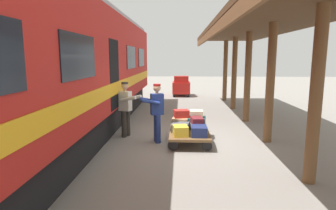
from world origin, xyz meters
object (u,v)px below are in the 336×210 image
object	(u,v)px
suitcase_navy_fabric	(199,131)
porter_by_door	(126,107)
suitcase_maroon_trunk	(197,121)
baggage_tug	(181,86)
train_car	(64,71)
suitcase_gray_aluminum	(198,127)
porter_in_overalls	(156,111)
suitcase_tan_vintage	(180,122)
suitcase_red_plastic	(181,114)
luggage_cart	(189,133)
suitcase_cream_canvas	(196,114)
suitcase_slate_roller	(180,127)
suitcase_teal_softside	(197,122)
suitcase_yellow_case	(180,131)

from	to	relation	value
suitcase_navy_fabric	porter_by_door	distance (m)	2.49
suitcase_maroon_trunk	porter_by_door	world-z (taller)	porter_by_door
baggage_tug	train_car	bearing A→B (deg)	71.20
suitcase_gray_aluminum	porter_in_overalls	world-z (taller)	porter_in_overalls
suitcase_tan_vintage	suitcase_red_plastic	world-z (taller)	suitcase_red_plastic
suitcase_red_plastic	porter_by_door	distance (m)	1.72
luggage_cart	suitcase_navy_fabric	size ratio (longest dim) A/B	3.47
luggage_cart	suitcase_gray_aluminum	bearing A→B (deg)	180.00
porter_by_door	suitcase_maroon_trunk	bearing A→B (deg)	165.33
suitcase_gray_aluminum	suitcase_cream_canvas	distance (m)	0.61
suitcase_slate_roller	porter_in_overalls	size ratio (longest dim) A/B	0.34
suitcase_red_plastic	porter_by_door	world-z (taller)	porter_by_door
suitcase_navy_fabric	suitcase_slate_roller	distance (m)	0.72
train_car	suitcase_tan_vintage	distance (m)	3.77
suitcase_tan_vintage	suitcase_maroon_trunk	bearing A→B (deg)	133.78
suitcase_gray_aluminum	baggage_tug	distance (m)	10.33
train_car	porter_by_door	world-z (taller)	train_car
suitcase_navy_fabric	porter_in_overalls	xyz separation A→B (m)	(1.20, -0.53, 0.44)
porter_in_overalls	porter_by_door	world-z (taller)	same
train_car	suitcase_teal_softside	world-z (taller)	train_car
luggage_cart	suitcase_slate_roller	world-z (taller)	suitcase_slate_roller
train_car	suitcase_gray_aluminum	xyz separation A→B (m)	(-3.92, 0.19, -1.61)
luggage_cart	porter_by_door	bearing A→B (deg)	-16.59
porter_by_door	baggage_tug	world-z (taller)	porter_by_door
suitcase_tan_vintage	suitcase_gray_aluminum	distance (m)	0.72
suitcase_slate_roller	suitcase_cream_canvas	world-z (taller)	suitcase_cream_canvas
train_car	suitcase_slate_roller	xyz separation A→B (m)	(-3.42, 0.19, -1.60)
train_car	suitcase_teal_softside	bearing A→B (deg)	-175.26
suitcase_maroon_trunk	suitcase_red_plastic	bearing A→B (deg)	-48.43
suitcase_gray_aluminum	suitcase_maroon_trunk	bearing A→B (deg)	-22.13
suitcase_red_plastic	suitcase_cream_canvas	xyz separation A→B (m)	(-0.46, -0.01, -0.00)
suitcase_yellow_case	porter_in_overalls	world-z (taller)	porter_in_overalls
suitcase_cream_canvas	porter_in_overalls	distance (m)	1.30
suitcase_maroon_trunk	suitcase_tan_vintage	bearing A→B (deg)	-46.22
suitcase_teal_softside	suitcase_maroon_trunk	distance (m)	0.52
luggage_cart	porter_in_overalls	xyz separation A→B (m)	(0.95, -0.02, 0.63)
suitcase_red_plastic	porter_by_door	size ratio (longest dim) A/B	0.26
suitcase_maroon_trunk	luggage_cart	bearing A→B (deg)	2.82
suitcase_tan_vintage	suitcase_cream_canvas	size ratio (longest dim) A/B	1.35
suitcase_gray_aluminum	suitcase_teal_softside	xyz separation A→B (m)	(0.00, -0.51, 0.04)
suitcase_yellow_case	suitcase_cream_canvas	world-z (taller)	suitcase_cream_canvas
suitcase_red_plastic	suitcase_teal_softside	bearing A→B (deg)	178.34
suitcase_cream_canvas	porter_by_door	size ratio (longest dim) A/B	0.26
suitcase_tan_vintage	suitcase_teal_softside	world-z (taller)	suitcase_teal_softside
suitcase_red_plastic	porter_by_door	bearing A→B (deg)	-1.82
suitcase_slate_roller	suitcase_red_plastic	world-z (taller)	suitcase_red_plastic
luggage_cart	porter_by_door	distance (m)	2.12
porter_by_door	baggage_tug	bearing A→B (deg)	-100.03
porter_in_overalls	baggage_tug	distance (m)	10.33
suitcase_tan_vintage	suitcase_red_plastic	distance (m)	0.26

